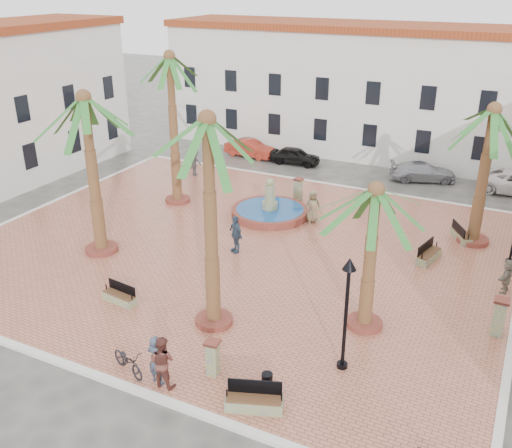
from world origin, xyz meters
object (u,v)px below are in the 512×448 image
object	(u,v)px
bench_se	(254,402)
bollard_n	(298,189)
bollard_se	(213,357)
litter_bin	(267,383)
palm_ne	(492,127)
pedestrian_east	(507,276)
lamppost_s	(347,295)
pedestrian_fountain_b	(236,234)
bicycle_a	(128,361)
fountain	(270,211)
palm_e	(374,209)
car_silver	(423,172)
bench_s	(120,297)
cyclist_b	(162,361)
bench_e	(428,255)
cyclist_a	(156,360)
palm_s	(208,144)
palm_nw	(170,72)
car_red	(250,148)
pedestrian_north	(195,163)
bollard_e	(499,316)
pedestrian_fountain_a	(313,206)
car_black	(295,156)
palm_sw	(86,117)

from	to	relation	value
bench_se	bollard_n	size ratio (longest dim) A/B	1.34
bollard_se	litter_bin	xyz separation A→B (m)	(2.05, -0.02, -0.33)
palm_ne	pedestrian_east	xyz separation A→B (m)	(1.89, -4.65, -5.24)
lamppost_s	pedestrian_fountain_b	size ratio (longest dim) A/B	2.24
bicycle_a	fountain	bearing A→B (deg)	26.84
palm_e	car_silver	distance (m)	19.38
bench_se	lamppost_s	world-z (taller)	lamppost_s
bench_s	fountain	bearing A→B (deg)	88.85
litter_bin	pedestrian_fountain_b	bearing A→B (deg)	123.92
lamppost_s	bench_s	bearing A→B (deg)	-179.91
fountain	lamppost_s	distance (m)	14.09
litter_bin	car_silver	distance (m)	24.00
lamppost_s	cyclist_b	world-z (taller)	lamppost_s
palm_ne	bollard_n	distance (m)	11.62
palm_ne	bench_e	size ratio (longest dim) A/B	3.93
bench_e	cyclist_a	size ratio (longest dim) A/B	1.00
bollard_se	pedestrian_east	distance (m)	13.42
palm_s	cyclist_b	world-z (taller)	palm_s
bench_se	cyclist_b	distance (m)	3.33
palm_nw	pedestrian_east	xyz separation A→B (m)	(18.63, -2.69, -6.89)
palm_nw	car_red	size ratio (longest dim) A/B	2.25
bench_e	pedestrian_north	xyz separation A→B (m)	(-16.77, 5.84, 0.62)
lamppost_s	pedestrian_north	world-z (taller)	lamppost_s
pedestrian_east	bollard_e	bearing A→B (deg)	7.54
palm_nw	pedestrian_fountain_a	size ratio (longest dim) A/B	4.83
palm_nw	litter_bin	world-z (taller)	palm_nw
pedestrian_fountain_a	car_black	xyz separation A→B (m)	(-5.12, 9.74, -0.45)
palm_nw	cyclist_b	xyz separation A→B (m)	(8.95, -14.31, -6.73)
fountain	bollard_n	xyz separation A→B (m)	(0.54, 2.85, 0.43)
palm_ne	palm_sw	bearing A→B (deg)	-150.38
cyclist_b	car_red	distance (m)	26.69
palm_ne	bollard_e	xyz separation A→B (m)	(1.89, -8.22, -5.21)
fountain	car_red	xyz separation A→B (m)	(-6.43, 10.17, 0.19)
bollard_n	litter_bin	world-z (taller)	bollard_n
bollard_se	bollard_e	distance (m)	10.89
palm_ne	bench_se	size ratio (longest dim) A/B	3.77
bench_s	bicycle_a	size ratio (longest dim) A/B	0.94
bench_se	bicycle_a	bearing A→B (deg)	163.12
palm_s	palm_ne	bearing A→B (deg)	56.51
fountain	bollard_se	distance (m)	14.22
palm_s	palm_ne	world-z (taller)	palm_s
pedestrian_fountain_a	palm_e	bearing A→B (deg)	-92.36
palm_ne	lamppost_s	bearing A→B (deg)	-102.09
lamppost_s	pedestrian_east	world-z (taller)	lamppost_s
bench_e	cyclist_a	distance (m)	14.63
lamppost_s	pedestrian_east	xyz separation A→B (m)	(4.62, 8.08, -2.13)
litter_bin	pedestrian_fountain_b	world-z (taller)	pedestrian_fountain_b
lamppost_s	cyclist_a	world-z (taller)	lamppost_s
lamppost_s	litter_bin	bearing A→B (deg)	-127.59
bollard_n	pedestrian_fountain_a	size ratio (longest dim) A/B	0.78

